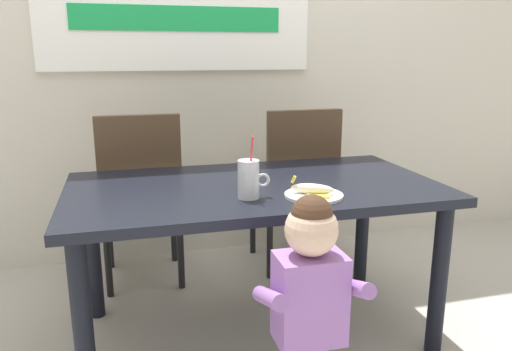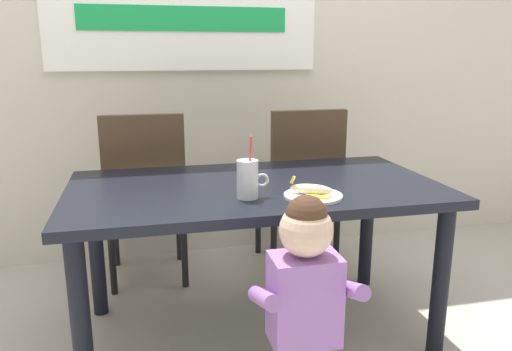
# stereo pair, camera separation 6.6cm
# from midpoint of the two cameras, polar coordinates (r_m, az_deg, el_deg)

# --- Properties ---
(ground_plane) EXTENTS (24.00, 24.00, 0.00)m
(ground_plane) POSITION_cam_midpoint_polar(r_m,az_deg,el_deg) (2.41, -0.99, -17.54)
(ground_plane) COLOR #B7B2A8
(back_wall) EXTENTS (6.40, 0.17, 2.90)m
(back_wall) POSITION_cam_midpoint_polar(r_m,az_deg,el_deg) (3.14, -6.32, 17.37)
(back_wall) COLOR beige
(back_wall) RESTS_ON ground
(dining_table) EXTENTS (1.58, 0.85, 0.71)m
(dining_table) POSITION_cam_midpoint_polar(r_m,az_deg,el_deg) (2.15, -1.06, -3.31)
(dining_table) COLOR black
(dining_table) RESTS_ON ground
(dining_chair_left) EXTENTS (0.44, 0.44, 0.96)m
(dining_chair_left) POSITION_cam_midpoint_polar(r_m,az_deg,el_deg) (2.73, -13.83, -1.67)
(dining_chair_left) COLOR #4C3826
(dining_chair_left) RESTS_ON ground
(dining_chair_right) EXTENTS (0.44, 0.45, 0.96)m
(dining_chair_right) POSITION_cam_midpoint_polar(r_m,az_deg,el_deg) (2.88, 4.01, -0.52)
(dining_chair_right) COLOR #4C3826
(dining_chair_right) RESTS_ON ground
(toddler_standing) EXTENTS (0.33, 0.24, 0.84)m
(toddler_standing) POSITION_cam_midpoint_polar(r_m,az_deg,el_deg) (1.63, 5.05, -12.82)
(toddler_standing) COLOR #3F4760
(toddler_standing) RESTS_ON ground
(milk_cup) EXTENTS (0.13, 0.08, 0.25)m
(milk_cup) POSITION_cam_midpoint_polar(r_m,az_deg,el_deg) (1.91, -1.81, -0.68)
(milk_cup) COLOR silver
(milk_cup) RESTS_ON dining_table
(snack_plate) EXTENTS (0.23, 0.23, 0.01)m
(snack_plate) POSITION_cam_midpoint_polar(r_m,az_deg,el_deg) (1.95, 5.71, -2.29)
(snack_plate) COLOR white
(snack_plate) RESTS_ON dining_table
(peeled_banana) EXTENTS (0.17, 0.14, 0.07)m
(peeled_banana) POSITION_cam_midpoint_polar(r_m,az_deg,el_deg) (1.94, 5.59, -1.59)
(peeled_banana) COLOR #F4EAC6
(peeled_banana) RESTS_ON snack_plate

